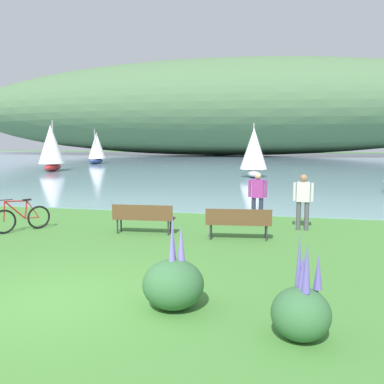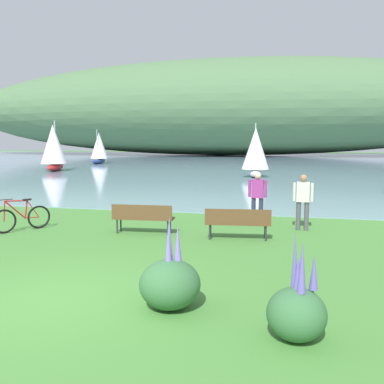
{
  "view_description": "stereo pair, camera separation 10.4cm",
  "coord_description": "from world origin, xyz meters",
  "px_view_note": "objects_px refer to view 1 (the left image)",
  "views": [
    {
      "loc": [
        3.77,
        -6.15,
        2.71
      ],
      "look_at": [
        0.86,
        7.37,
        1.0
      ],
      "focal_mm": 38.58,
      "sensor_mm": 36.0,
      "label": 1
    },
    {
      "loc": [
        3.87,
        -6.13,
        2.71
      ],
      "look_at": [
        0.86,
        7.37,
        1.0
      ],
      "focal_mm": 38.58,
      "sensor_mm": 36.0,
      "label": 2
    }
  ],
  "objects_px": {
    "person_at_shoreline": "(257,195)",
    "bicycle_leaning_near_bench": "(22,218)",
    "sailboat_mid_bay": "(254,152)",
    "park_bench_near_camera": "(143,216)",
    "sailboat_far_off": "(97,148)",
    "park_bench_further_along": "(238,221)",
    "person_on_the_grass": "(303,198)",
    "sailboat_nearest_to_shore": "(51,147)"
  },
  "relations": [
    {
      "from": "person_at_shoreline",
      "to": "sailboat_mid_bay",
      "type": "xyz_separation_m",
      "value": [
        -1.27,
        17.55,
        0.95
      ]
    },
    {
      "from": "park_bench_near_camera",
      "to": "person_on_the_grass",
      "type": "bearing_deg",
      "value": 18.16
    },
    {
      "from": "person_at_shoreline",
      "to": "person_on_the_grass",
      "type": "xyz_separation_m",
      "value": [
        1.41,
        -0.58,
        0.0
      ]
    },
    {
      "from": "park_bench_near_camera",
      "to": "sailboat_far_off",
      "type": "relative_size",
      "value": 0.45
    },
    {
      "from": "bicycle_leaning_near_bench",
      "to": "sailboat_far_off",
      "type": "height_order",
      "value": "sailboat_far_off"
    },
    {
      "from": "sailboat_nearest_to_shore",
      "to": "person_at_shoreline",
      "type": "bearing_deg",
      "value": -46.02
    },
    {
      "from": "bicycle_leaning_near_bench",
      "to": "person_at_shoreline",
      "type": "height_order",
      "value": "person_at_shoreline"
    },
    {
      "from": "person_at_shoreline",
      "to": "sailboat_far_off",
      "type": "height_order",
      "value": "sailboat_far_off"
    },
    {
      "from": "bicycle_leaning_near_bench",
      "to": "person_at_shoreline",
      "type": "xyz_separation_m",
      "value": [
        6.9,
        2.53,
        0.58
      ]
    },
    {
      "from": "person_on_the_grass",
      "to": "park_bench_near_camera",
      "type": "bearing_deg",
      "value": -161.84
    },
    {
      "from": "sailboat_nearest_to_shore",
      "to": "sailboat_mid_bay",
      "type": "height_order",
      "value": "sailboat_nearest_to_shore"
    },
    {
      "from": "park_bench_further_along",
      "to": "sailboat_nearest_to_shore",
      "type": "bearing_deg",
      "value": 130.39
    },
    {
      "from": "park_bench_near_camera",
      "to": "sailboat_mid_bay",
      "type": "xyz_separation_m",
      "value": [
        1.92,
        19.64,
        1.4
      ]
    },
    {
      "from": "bicycle_leaning_near_bench",
      "to": "person_on_the_grass",
      "type": "height_order",
      "value": "person_on_the_grass"
    },
    {
      "from": "person_at_shoreline",
      "to": "bicycle_leaning_near_bench",
      "type": "bearing_deg",
      "value": -159.88
    },
    {
      "from": "park_bench_near_camera",
      "to": "park_bench_further_along",
      "type": "height_order",
      "value": "same"
    },
    {
      "from": "sailboat_far_off",
      "to": "park_bench_further_along",
      "type": "bearing_deg",
      "value": -59.5
    },
    {
      "from": "park_bench_further_along",
      "to": "person_at_shoreline",
      "type": "bearing_deg",
      "value": 80.18
    },
    {
      "from": "person_at_shoreline",
      "to": "sailboat_mid_bay",
      "type": "distance_m",
      "value": 17.62
    },
    {
      "from": "person_at_shoreline",
      "to": "sailboat_far_off",
      "type": "bearing_deg",
      "value": 122.7
    },
    {
      "from": "park_bench_further_along",
      "to": "person_on_the_grass",
      "type": "distance_m",
      "value": 2.48
    },
    {
      "from": "bicycle_leaning_near_bench",
      "to": "sailboat_nearest_to_shore",
      "type": "bearing_deg",
      "value": 118.85
    },
    {
      "from": "sailboat_mid_bay",
      "to": "person_at_shoreline",
      "type": "bearing_deg",
      "value": -85.87
    },
    {
      "from": "person_on_the_grass",
      "to": "person_at_shoreline",
      "type": "bearing_deg",
      "value": 157.43
    },
    {
      "from": "park_bench_further_along",
      "to": "sailboat_nearest_to_shore",
      "type": "xyz_separation_m",
      "value": [
        -18.94,
        22.27,
        1.64
      ]
    },
    {
      "from": "sailboat_nearest_to_shore",
      "to": "park_bench_near_camera",
      "type": "bearing_deg",
      "value": -53.89
    },
    {
      "from": "sailboat_mid_bay",
      "to": "sailboat_far_off",
      "type": "height_order",
      "value": "sailboat_far_off"
    },
    {
      "from": "park_bench_near_camera",
      "to": "park_bench_further_along",
      "type": "distance_m",
      "value": 2.81
    },
    {
      "from": "park_bench_near_camera",
      "to": "sailboat_far_off",
      "type": "distance_m",
      "value": 38.64
    },
    {
      "from": "park_bench_near_camera",
      "to": "person_at_shoreline",
      "type": "height_order",
      "value": "person_at_shoreline"
    },
    {
      "from": "park_bench_near_camera",
      "to": "sailboat_nearest_to_shore",
      "type": "xyz_separation_m",
      "value": [
        -16.14,
        22.12,
        1.64
      ]
    },
    {
      "from": "bicycle_leaning_near_bench",
      "to": "sailboat_nearest_to_shore",
      "type": "height_order",
      "value": "sailboat_nearest_to_shore"
    },
    {
      "from": "bicycle_leaning_near_bench",
      "to": "person_on_the_grass",
      "type": "relative_size",
      "value": 0.88
    },
    {
      "from": "person_at_shoreline",
      "to": "sailboat_mid_bay",
      "type": "relative_size",
      "value": 0.43
    },
    {
      "from": "park_bench_further_along",
      "to": "sailboat_mid_bay",
      "type": "relative_size",
      "value": 0.46
    },
    {
      "from": "bicycle_leaning_near_bench",
      "to": "sailboat_far_off",
      "type": "xyz_separation_m",
      "value": [
        -13.83,
        34.83,
        1.54
      ]
    },
    {
      "from": "person_at_shoreline",
      "to": "sailboat_nearest_to_shore",
      "type": "relative_size",
      "value": 0.38
    },
    {
      "from": "park_bench_further_along",
      "to": "bicycle_leaning_near_bench",
      "type": "height_order",
      "value": "bicycle_leaning_near_bench"
    },
    {
      "from": "park_bench_further_along",
      "to": "person_on_the_grass",
      "type": "xyz_separation_m",
      "value": [
        1.79,
        1.65,
        0.46
      ]
    },
    {
      "from": "person_on_the_grass",
      "to": "sailboat_mid_bay",
      "type": "distance_m",
      "value": 18.35
    },
    {
      "from": "person_on_the_grass",
      "to": "sailboat_far_off",
      "type": "height_order",
      "value": "sailboat_far_off"
    },
    {
      "from": "person_on_the_grass",
      "to": "sailboat_nearest_to_shore",
      "type": "relative_size",
      "value": 0.38
    }
  ]
}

